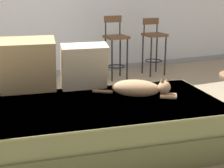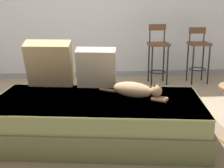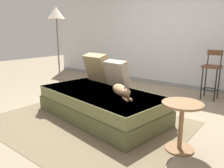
{
  "view_description": "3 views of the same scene",
  "coord_description": "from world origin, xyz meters",
  "px_view_note": "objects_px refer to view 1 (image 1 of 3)",
  "views": [
    {
      "loc": [
        -0.88,
        -2.64,
        1.27
      ],
      "look_at": [
        0.15,
        -0.3,
        0.53
      ],
      "focal_mm": 50.0,
      "sensor_mm": 36.0,
      "label": 1
    },
    {
      "loc": [
        -0.11,
        -3.25,
        1.33
      ],
      "look_at": [
        0.15,
        -0.3,
        0.53
      ],
      "focal_mm": 50.0,
      "sensor_mm": 36.0,
      "label": 2
    },
    {
      "loc": [
        2.13,
        -2.81,
        1.29
      ],
      "look_at": [
        0.15,
        -0.3,
        0.53
      ],
      "focal_mm": 35.0,
      "sensor_mm": 36.0,
      "label": 3
    }
  ],
  "objects_px": {
    "throw_pillow_middle": "(84,67)",
    "bar_stool_by_doorway": "(154,42)",
    "throw_pillow_corner": "(27,66)",
    "cat": "(139,88)",
    "bar_stool_near_window": "(116,44)",
    "couch": "(100,126)"
  },
  "relations": [
    {
      "from": "cat",
      "to": "bar_stool_by_doorway",
      "type": "height_order",
      "value": "bar_stool_by_doorway"
    },
    {
      "from": "throw_pillow_middle",
      "to": "bar_stool_by_doorway",
      "type": "relative_size",
      "value": 0.5
    },
    {
      "from": "throw_pillow_corner",
      "to": "cat",
      "type": "relative_size",
      "value": 0.83
    },
    {
      "from": "cat",
      "to": "bar_stool_by_doorway",
      "type": "relative_size",
      "value": 0.71
    },
    {
      "from": "throw_pillow_corner",
      "to": "bar_stool_by_doorway",
      "type": "height_order",
      "value": "throw_pillow_corner"
    },
    {
      "from": "couch",
      "to": "cat",
      "type": "distance_m",
      "value": 0.47
    },
    {
      "from": "throw_pillow_corner",
      "to": "cat",
      "type": "bearing_deg",
      "value": -28.19
    },
    {
      "from": "throw_pillow_corner",
      "to": "bar_stool_near_window",
      "type": "height_order",
      "value": "bar_stool_near_window"
    },
    {
      "from": "bar_stool_near_window",
      "to": "throw_pillow_corner",
      "type": "bearing_deg",
      "value": -134.77
    },
    {
      "from": "couch",
      "to": "throw_pillow_corner",
      "type": "relative_size",
      "value": 4.09
    },
    {
      "from": "couch",
      "to": "bar_stool_by_doorway",
      "type": "height_order",
      "value": "bar_stool_by_doorway"
    },
    {
      "from": "couch",
      "to": "throw_pillow_corner",
      "type": "bearing_deg",
      "value": 135.39
    },
    {
      "from": "cat",
      "to": "couch",
      "type": "bearing_deg",
      "value": -176.82
    },
    {
      "from": "couch",
      "to": "throw_pillow_middle",
      "type": "relative_size",
      "value": 4.8
    },
    {
      "from": "cat",
      "to": "bar_stool_by_doorway",
      "type": "xyz_separation_m",
      "value": [
        1.37,
        2.04,
        0.05
      ]
    },
    {
      "from": "couch",
      "to": "cat",
      "type": "height_order",
      "value": "cat"
    },
    {
      "from": "couch",
      "to": "throw_pillow_middle",
      "type": "distance_m",
      "value": 0.59
    },
    {
      "from": "couch",
      "to": "throw_pillow_middle",
      "type": "height_order",
      "value": "throw_pillow_middle"
    },
    {
      "from": "couch",
      "to": "throw_pillow_corner",
      "type": "distance_m",
      "value": 0.83
    },
    {
      "from": "couch",
      "to": "bar_stool_by_doorway",
      "type": "distance_m",
      "value": 2.72
    },
    {
      "from": "bar_stool_by_doorway",
      "to": "throw_pillow_middle",
      "type": "bearing_deg",
      "value": -136.43
    },
    {
      "from": "couch",
      "to": "throw_pillow_middle",
      "type": "bearing_deg",
      "value": 88.76
    }
  ]
}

